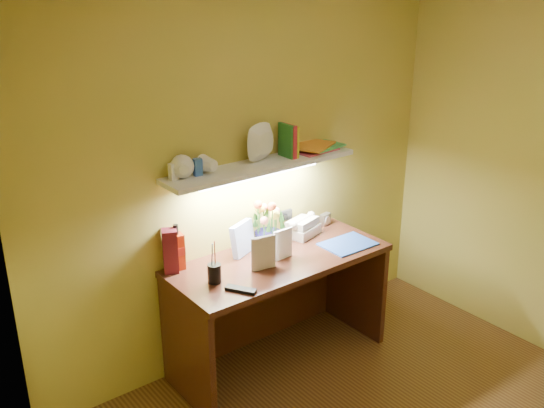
# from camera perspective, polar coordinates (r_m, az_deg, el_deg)

# --- Properties ---
(desk) EXTENTS (1.40, 0.60, 0.75)m
(desk) POSITION_cam_1_polar(r_m,az_deg,el_deg) (3.94, 0.69, -9.96)
(desk) COLOR #3B1A10
(desk) RESTS_ON ground
(flower_bouquet) EXTENTS (0.24, 0.24, 0.31)m
(flower_bouquet) POSITION_cam_1_polar(r_m,az_deg,el_deg) (3.87, -0.36, -1.76)
(flower_bouquet) COLOR black
(flower_bouquet) RESTS_ON desk
(telephone) EXTENTS (0.26, 0.22, 0.13)m
(telephone) POSITION_cam_1_polar(r_m,az_deg,el_deg) (4.05, 2.86, -2.05)
(telephone) COLOR white
(telephone) RESTS_ON desk
(desk_clock) EXTENTS (0.09, 0.06, 0.08)m
(desk_clock) POSITION_cam_1_polar(r_m,az_deg,el_deg) (4.23, 5.04, -1.44)
(desk_clock) COLOR #ACABB0
(desk_clock) RESTS_ON desk
(whisky_bottle) EXTENTS (0.09, 0.09, 0.28)m
(whisky_bottle) POSITION_cam_1_polar(r_m,az_deg,el_deg) (3.60, -8.95, -4.01)
(whisky_bottle) COLOR #B52D0B
(whisky_bottle) RESTS_ON desk
(whisky_box) EXTENTS (0.11, 0.11, 0.27)m
(whisky_box) POSITION_cam_1_polar(r_m,az_deg,el_deg) (3.58, -9.55, -4.38)
(whisky_box) COLOR maroon
(whisky_box) RESTS_ON desk
(pen_cup) EXTENTS (0.09, 0.09, 0.19)m
(pen_cup) POSITION_cam_1_polar(r_m,az_deg,el_deg) (3.44, -5.46, -5.93)
(pen_cup) COLOR black
(pen_cup) RESTS_ON desk
(art_card) EXTENTS (0.20, 0.12, 0.20)m
(art_card) POSITION_cam_1_polar(r_m,az_deg,el_deg) (3.77, -2.79, -3.26)
(art_card) COLOR white
(art_card) RESTS_ON desk
(tv_remote) EXTENTS (0.13, 0.17, 0.02)m
(tv_remote) POSITION_cam_1_polar(r_m,az_deg,el_deg) (3.38, -2.96, -8.04)
(tv_remote) COLOR black
(tv_remote) RESTS_ON desk
(blue_folder) EXTENTS (0.34, 0.25, 0.01)m
(blue_folder) POSITION_cam_1_polar(r_m,az_deg,el_deg) (3.96, 7.15, -3.76)
(blue_folder) COLOR blue
(blue_folder) RESTS_ON desk
(desk_book_a) EXTENTS (0.16, 0.06, 0.21)m
(desk_book_a) POSITION_cam_1_polar(r_m,az_deg,el_deg) (3.54, -1.96, -4.88)
(desk_book_a) COLOR beige
(desk_book_a) RESTS_ON desk
(desk_book_b) EXTENTS (0.14, 0.02, 0.19)m
(desk_book_b) POSITION_cam_1_polar(r_m,az_deg,el_deg) (3.66, 0.17, -4.08)
(desk_book_b) COLOR white
(desk_book_b) RESTS_ON desk
(wall_shelf) EXTENTS (1.30, 0.33, 0.24)m
(wall_shelf) POSITION_cam_1_polar(r_m,az_deg,el_deg) (3.68, -0.90, 4.20)
(wall_shelf) COLOR white
(wall_shelf) RESTS_ON ground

